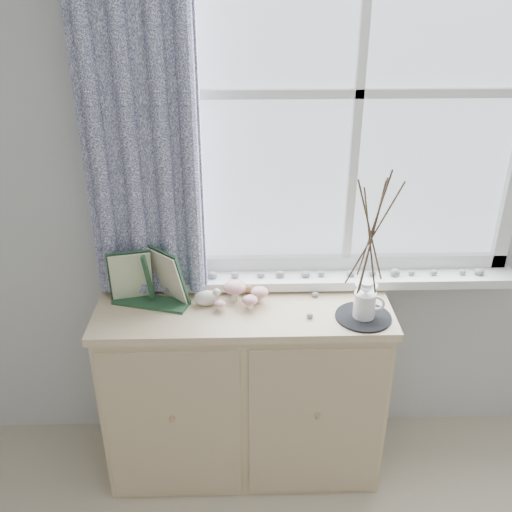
{
  "coord_description": "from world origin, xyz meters",
  "views": [
    {
      "loc": [
        -0.15,
        -0.22,
        2.08
      ],
      "look_at": [
        -0.1,
        1.7,
        1.1
      ],
      "focal_mm": 40.0,
      "sensor_mm": 36.0,
      "label": 1
    }
  ],
  "objects_px": {
    "botanical_book": "(148,281)",
    "twig_pitcher": "(372,232)",
    "toadstool_cluster": "(242,293)",
    "sideboard": "(244,388)"
  },
  "relations": [
    {
      "from": "sideboard",
      "to": "twig_pitcher",
      "type": "height_order",
      "value": "twig_pitcher"
    },
    {
      "from": "sideboard",
      "to": "toadstool_cluster",
      "type": "xyz_separation_m",
      "value": [
        -0.0,
        0.02,
        0.47
      ]
    },
    {
      "from": "botanical_book",
      "to": "toadstool_cluster",
      "type": "distance_m",
      "value": 0.38
    },
    {
      "from": "botanical_book",
      "to": "twig_pitcher",
      "type": "xyz_separation_m",
      "value": [
        0.85,
        -0.1,
        0.25
      ]
    },
    {
      "from": "sideboard",
      "to": "twig_pitcher",
      "type": "xyz_separation_m",
      "value": [
        0.47,
        -0.1,
        0.8
      ]
    },
    {
      "from": "sideboard",
      "to": "toadstool_cluster",
      "type": "distance_m",
      "value": 0.47
    },
    {
      "from": "toadstool_cluster",
      "to": "twig_pitcher",
      "type": "bearing_deg",
      "value": -14.54
    },
    {
      "from": "twig_pitcher",
      "to": "sideboard",
      "type": "bearing_deg",
      "value": -167.56
    },
    {
      "from": "toadstool_cluster",
      "to": "botanical_book",
      "type": "bearing_deg",
      "value": -176.31
    },
    {
      "from": "toadstool_cluster",
      "to": "twig_pitcher",
      "type": "height_order",
      "value": "twig_pitcher"
    }
  ]
}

